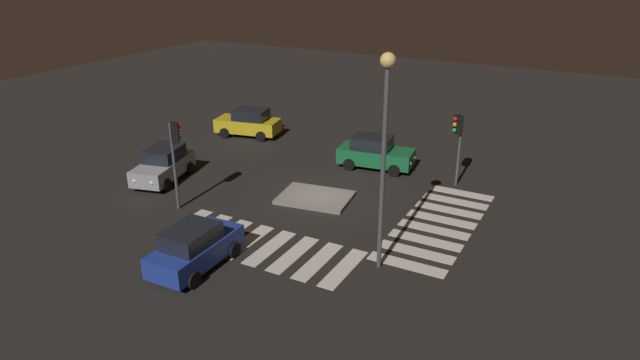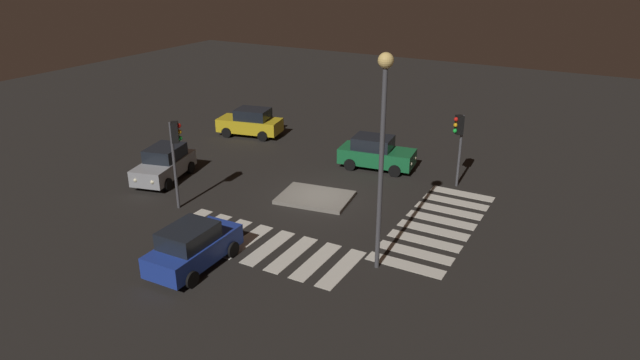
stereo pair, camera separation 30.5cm
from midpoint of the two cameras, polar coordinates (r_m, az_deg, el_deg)
The scene contains 11 objects.
ground_plane at distance 28.16m, azimuth -0.31°, elevation -1.88°, with size 80.00×80.00×0.00m, color black.
traffic_island at distance 28.04m, azimuth -0.81°, elevation -1.79°, with size 3.85×3.11×0.18m.
car_silver at distance 31.30m, azimuth -15.93°, elevation 1.52°, with size 2.70×4.40×1.81m.
car_green at distance 31.98m, azimuth 5.35°, elevation 2.78°, with size 4.41×2.41×1.85m.
car_yellow at distance 37.91m, azimuth -7.52°, elevation 5.81°, with size 4.47×2.63×1.85m.
car_blue at distance 22.42m, azimuth -13.03°, elevation -6.69°, with size 2.01×4.17×1.80m.
traffic_light_south at distance 26.78m, azimuth -14.84°, elevation 3.53°, with size 0.53×0.54×4.30m.
traffic_light_north at distance 29.50m, azimuth 13.60°, elevation 4.69°, with size 0.53×0.54×3.86m.
street_lamp at distance 20.13m, azimuth 6.19°, elevation 5.13°, with size 0.56×0.56×8.37m.
crosswalk_near at distance 24.00m, azimuth -6.65°, elevation -6.56°, with size 8.75×3.20×0.02m.
crosswalk_side at distance 26.06m, azimuth 11.57°, elevation -4.44°, with size 3.20×8.75×0.02m.
Camera 1 is at (12.24, -22.60, 11.52)m, focal length 31.43 mm.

